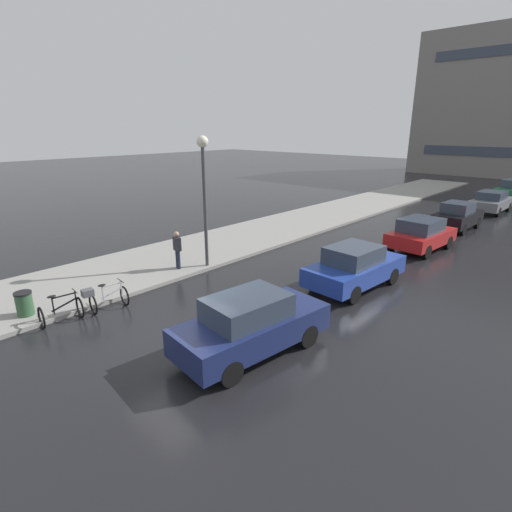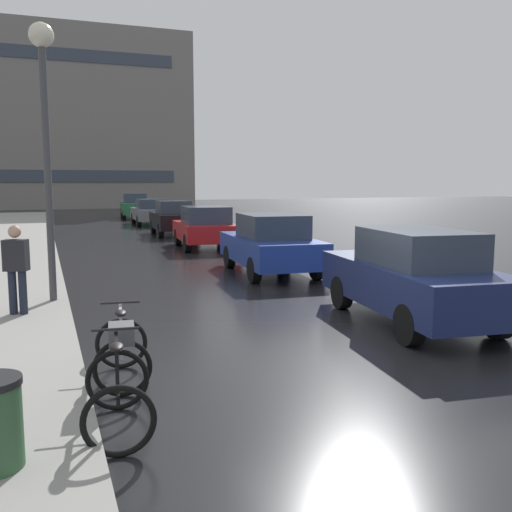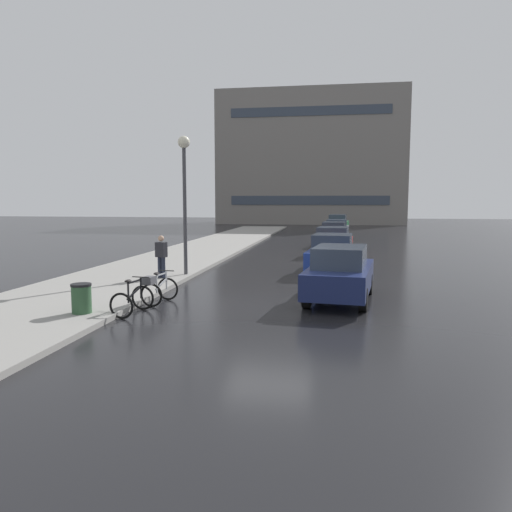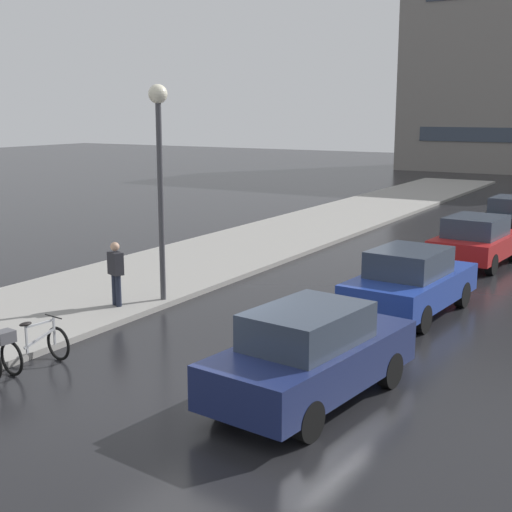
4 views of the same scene
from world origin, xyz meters
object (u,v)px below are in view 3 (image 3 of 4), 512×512
object	(u,v)px
trash_bin	(82,301)
car_grey	(337,229)
car_blue	(332,253)
pedestrian	(161,256)
car_navy	(340,273)
bicycle_second	(157,288)
car_black	(334,234)
bicycle_nearest	(132,300)
car_red	(333,241)
car_green	(338,224)
streetlamp	(184,178)

from	to	relation	value
trash_bin	car_grey	bearing A→B (deg)	77.30
car_blue	pedestrian	distance (m)	7.09
trash_bin	car_navy	bearing A→B (deg)	27.27
car_blue	car_grey	distance (m)	18.75
bicycle_second	car_black	world-z (taller)	car_black
car_navy	car_blue	bearing A→B (deg)	92.92
car_navy	car_grey	size ratio (longest dim) A/B	1.07
bicycle_nearest	car_red	bearing A→B (deg)	71.38
car_grey	car_green	size ratio (longest dim) A/B	0.98
car_grey	pedestrian	world-z (taller)	pedestrian
streetlamp	car_green	bearing A→B (deg)	78.12
car_black	streetlamp	size ratio (longest dim) A/B	0.70
car_red	trash_bin	xyz separation A→B (m)	(-6.17, -15.73, -0.34)
streetlamp	car_blue	bearing A→B (deg)	22.87
bicycle_second	streetlamp	distance (m)	6.05
car_green	trash_bin	world-z (taller)	car_green
car_black	car_grey	bearing A→B (deg)	88.63
car_black	pedestrian	world-z (taller)	pedestrian
car_red	car_black	distance (m)	5.53
car_green	streetlamp	size ratio (longest dim) A/B	0.78
car_black	car_grey	world-z (taller)	car_black
car_red	car_green	size ratio (longest dim) A/B	0.92
pedestrian	streetlamp	world-z (taller)	streetlamp
bicycle_second	car_navy	distance (m)	5.42
car_grey	streetlamp	world-z (taller)	streetlamp
bicycle_nearest	car_green	bearing A→B (deg)	81.08
bicycle_second	car_grey	bearing A→B (deg)	79.11
streetlamp	car_red	bearing A→B (deg)	57.72
car_grey	car_blue	bearing A→B (deg)	-90.32
car_black	bicycle_nearest	bearing A→B (deg)	-103.81
car_navy	car_grey	distance (m)	24.67
car_black	trash_bin	xyz separation A→B (m)	(-6.16, -21.26, -0.34)
bicycle_nearest	car_red	size ratio (longest dim) A/B	0.32
bicycle_nearest	car_grey	distance (m)	27.88
bicycle_nearest	trash_bin	distance (m)	1.27
car_red	pedestrian	size ratio (longest dim) A/B	2.26
car_blue	car_grey	xyz separation A→B (m)	(0.10, 18.75, -0.04)
pedestrian	car_grey	bearing A→B (deg)	74.09
car_red	car_black	bearing A→B (deg)	90.15
bicycle_second	car_red	distance (m)	14.63
car_black	car_grey	xyz separation A→B (m)	(0.16, 6.77, -0.03)
bicycle_nearest	bicycle_second	bearing A→B (deg)	80.88
bicycle_nearest	bicycle_second	size ratio (longest dim) A/B	0.88
streetlamp	car_black	bearing A→B (deg)	68.84
car_navy	pedestrian	distance (m)	6.98
car_blue	streetlamp	world-z (taller)	streetlamp
bicycle_nearest	trash_bin	xyz separation A→B (m)	(-1.09, -0.65, 0.07)
bicycle_second	pedestrian	world-z (taller)	pedestrian
car_green	streetlamp	xyz separation A→B (m)	(-5.78, -27.49, 3.02)
car_red	car_grey	distance (m)	12.30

